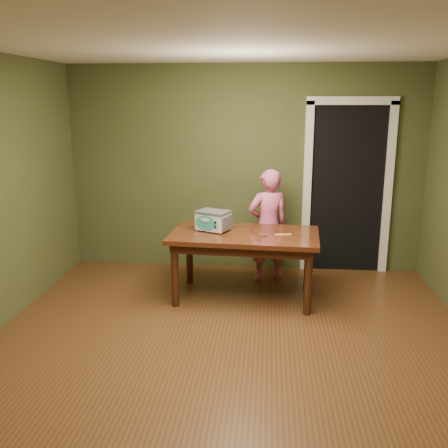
# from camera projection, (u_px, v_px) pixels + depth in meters

# --- Properties ---
(floor) EXTENTS (5.00, 5.00, 0.00)m
(floor) POSITION_uv_depth(u_px,v_px,m) (228.00, 360.00, 4.25)
(floor) COLOR brown
(floor) RESTS_ON ground
(room_shell) EXTENTS (4.52, 5.02, 2.61)m
(room_shell) POSITION_uv_depth(u_px,v_px,m) (228.00, 161.00, 3.84)
(room_shell) COLOR #454E29
(room_shell) RESTS_ON ground
(doorway) EXTENTS (1.10, 0.66, 2.25)m
(doorway) POSITION_uv_depth(u_px,v_px,m) (344.00, 186.00, 6.57)
(doorway) COLOR black
(doorway) RESTS_ON ground
(dining_table) EXTENTS (1.66, 1.00, 0.75)m
(dining_table) POSITION_uv_depth(u_px,v_px,m) (244.00, 242.00, 5.46)
(dining_table) COLOR #32160B
(dining_table) RESTS_ON floor
(toy_oven) EXTENTS (0.42, 0.36, 0.22)m
(toy_oven) POSITION_uv_depth(u_px,v_px,m) (213.00, 220.00, 5.51)
(toy_oven) COLOR #4C4F54
(toy_oven) RESTS_ON dining_table
(baking_pan) EXTENTS (0.10, 0.10, 0.02)m
(baking_pan) POSITION_uv_depth(u_px,v_px,m) (262.00, 235.00, 5.31)
(baking_pan) COLOR silver
(baking_pan) RESTS_ON dining_table
(spatula) EXTENTS (0.18, 0.06, 0.01)m
(spatula) POSITION_uv_depth(u_px,v_px,m) (283.00, 234.00, 5.36)
(spatula) COLOR #FFCB6E
(spatula) RESTS_ON dining_table
(child) EXTENTS (0.58, 0.48, 1.37)m
(child) POSITION_uv_depth(u_px,v_px,m) (268.00, 225.00, 6.02)
(child) COLOR #DA5A8E
(child) RESTS_ON floor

